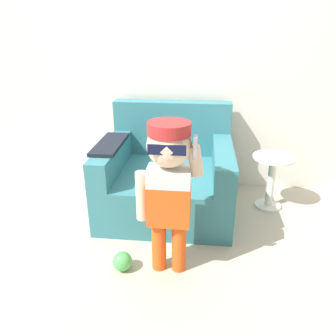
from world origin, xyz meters
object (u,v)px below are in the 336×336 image
(side_table, at_px, (272,177))
(armchair, at_px, (168,176))
(toy_ball, at_px, (122,261))
(person_child, at_px, (169,177))

(side_table, bearing_deg, armchair, -174.49)
(side_table, xyz_separation_m, toy_ball, (-1.14, -1.00, -0.23))
(armchair, bearing_deg, toy_ball, -102.86)
(person_child, xyz_separation_m, side_table, (0.83, 0.95, -0.39))
(armchair, xyz_separation_m, person_child, (0.10, -0.86, 0.39))
(person_child, relative_size, toy_ball, 7.75)
(toy_ball, bearing_deg, person_child, 9.50)
(toy_ball, bearing_deg, side_table, 41.44)
(side_table, bearing_deg, person_child, -130.98)
(armchair, bearing_deg, person_child, -83.31)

